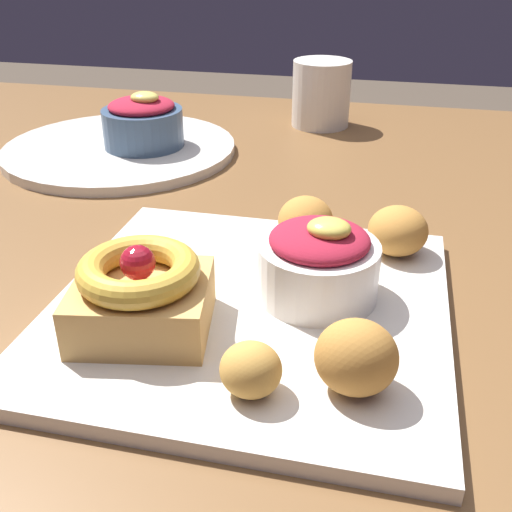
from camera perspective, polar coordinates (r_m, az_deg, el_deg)
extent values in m
cube|color=brown|center=(0.63, 0.28, 2.32)|extent=(1.60, 0.93, 0.04)
cube|color=silver|center=(0.46, -0.56, -4.91)|extent=(0.29, 0.29, 0.01)
cube|color=tan|center=(0.42, -10.57, -4.59)|extent=(0.10, 0.10, 0.04)
torus|color=gold|center=(0.41, -10.91, -1.33)|extent=(0.10, 0.10, 0.02)
sphere|color=maroon|center=(0.41, -10.98, -0.60)|extent=(0.02, 0.02, 0.02)
cylinder|color=white|center=(0.45, 5.79, -1.34)|extent=(0.09, 0.09, 0.04)
ellipsoid|color=#A31E33|center=(0.44, 5.95, 1.52)|extent=(0.07, 0.07, 0.02)
ellipsoid|color=#E5CC56|center=(0.43, 6.84, 2.58)|extent=(0.03, 0.03, 0.01)
ellipsoid|color=#BC7F38|center=(0.53, 4.65, 3.32)|extent=(0.05, 0.05, 0.04)
ellipsoid|color=#BC7F38|center=(0.37, 9.33, -9.31)|extent=(0.05, 0.05, 0.05)
ellipsoid|color=gold|center=(0.36, -0.49, -10.56)|extent=(0.04, 0.04, 0.03)
ellipsoid|color=#BC7F38|center=(0.53, 13.10, 2.31)|extent=(0.05, 0.05, 0.04)
cylinder|color=silver|center=(0.81, -12.55, 9.73)|extent=(0.29, 0.29, 0.01)
cylinder|color=#3D5675|center=(0.79, -10.48, 11.70)|extent=(0.10, 0.10, 0.05)
ellipsoid|color=#A31E33|center=(0.78, -10.66, 13.61)|extent=(0.08, 0.08, 0.02)
ellipsoid|color=#EAD666|center=(0.77, -10.35, 14.36)|extent=(0.03, 0.03, 0.01)
cylinder|color=silver|center=(0.91, 6.11, 14.84)|extent=(0.08, 0.08, 0.09)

